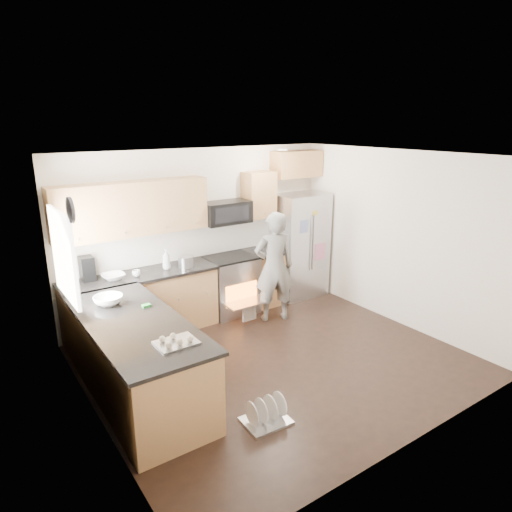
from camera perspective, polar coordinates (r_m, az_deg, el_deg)
ground at (r=6.08m, az=2.56°, el=-12.87°), size 4.50×4.50×0.00m
room_shell at (r=5.45m, az=2.37°, el=2.60°), size 4.54×4.04×2.62m
back_cabinet_run at (r=6.82m, az=-10.22°, el=-0.96°), size 4.45×0.64×2.50m
peninsula at (r=5.33m, az=-14.65°, el=-12.32°), size 0.96×2.36×1.03m
stove_range at (r=7.27m, az=-3.22°, el=-1.98°), size 0.76×0.97×1.79m
refrigerator at (r=8.00m, az=5.32°, el=1.38°), size 0.89×0.71×1.80m
person at (r=6.93m, az=2.30°, el=-1.37°), size 0.72×0.59×1.71m
dish_rack at (r=4.97m, az=1.25°, el=-19.31°), size 0.49×0.40×0.29m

